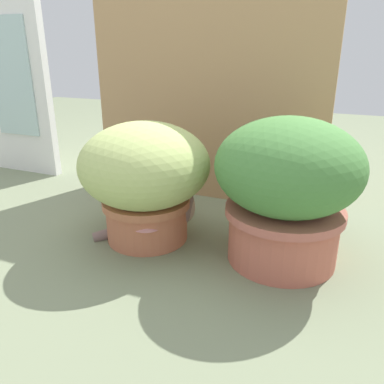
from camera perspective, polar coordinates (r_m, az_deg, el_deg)
The scene contains 8 objects.
ground_plane at distance 1.28m, azimuth -5.76°, elevation -7.51°, with size 6.00×6.00×0.00m, color slate.
cardboard_backdrop at distance 1.57m, azimuth 1.93°, elevation 14.78°, with size 0.97×0.03×0.88m, color tan.
window_panel_white at distance 2.10m, azimuth -24.55°, elevation 14.11°, with size 0.39×0.05×0.85m.
grass_planter at distance 1.23m, azimuth -6.95°, elevation 2.44°, with size 0.41×0.41×0.39m.
leafy_planter at distance 1.12m, azimuth 13.82°, elevation 0.83°, with size 0.41×0.41×0.43m.
cat at distance 1.27m, azimuth -4.64°, elevation -1.55°, with size 0.36×0.30×0.32m.
mushroom_ornament_red at distance 1.24m, azimuth -9.66°, elevation -5.26°, with size 0.07×0.07×0.09m.
mushroom_ornament_pink at distance 1.19m, azimuth -6.68°, elevation -4.79°, with size 0.10×0.10×0.13m.
Camera 1 is at (0.55, -0.98, 0.60)m, focal length 36.07 mm.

